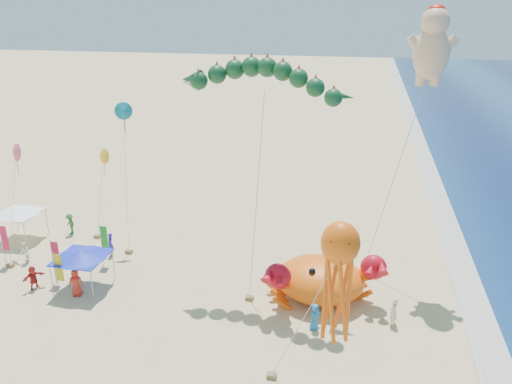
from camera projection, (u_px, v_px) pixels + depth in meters
ground at (280, 300)px, 31.77m from camera, size 320.00×320.00×0.00m
foam_strip at (481, 324)px, 29.37m from camera, size 320.00×320.00×0.00m
crab_inflatable at (320, 279)px, 31.45m from camera, size 7.62×6.45×3.34m
dragon_kite at (262, 84)px, 29.51m from camera, size 10.40×4.20×14.40m
cherub_kite at (432, 44)px, 30.53m from camera, size 4.38×2.84×17.71m
octopus_kite at (338, 273)px, 22.67m from camera, size 4.10×1.59×8.76m
canopy_blue at (81, 255)px, 32.40m from camera, size 3.38×3.38×2.71m
canopy_white at (18, 211)px, 39.23m from camera, size 3.36×3.36×2.71m
feather_flags at (55, 250)px, 33.90m from camera, size 7.51×4.52×3.20m
beachgoers at (107, 264)px, 34.47m from camera, size 26.70×9.62×1.88m
small_kites at (81, 152)px, 37.86m from camera, size 8.82×8.14×10.99m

